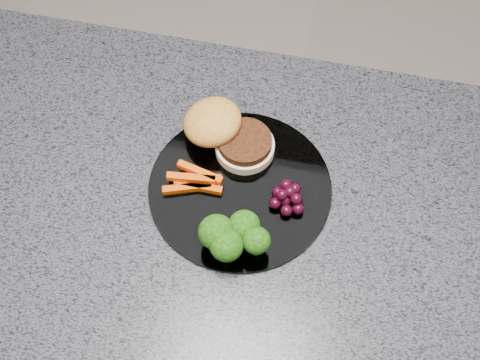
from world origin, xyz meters
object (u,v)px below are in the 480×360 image
plate (240,188)px  burger (224,132)px  island_cabinet (235,322)px  grape_bunch (288,197)px

plate → burger: (-0.04, 0.07, 0.02)m
island_cabinet → burger: 0.51m
island_cabinet → plate: 0.47m
island_cabinet → burger: burger is taller
island_cabinet → plate: plate is taller
island_cabinet → grape_bunch: size_ratio=23.52×
plate → grape_bunch: (0.07, -0.01, 0.02)m
plate → burger: bearing=118.0°
island_cabinet → grape_bunch: bearing=23.9°
island_cabinet → burger: bearing=108.6°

